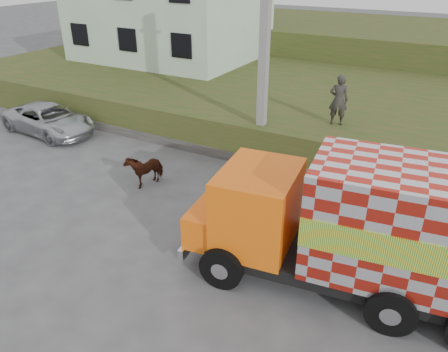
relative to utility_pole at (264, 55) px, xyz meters
The scene contains 10 objects.
ground 6.23m from the utility_pole, 77.74° to the right, with size 120.00×120.00×0.00m, color #474749.
embankment 6.42m from the utility_pole, 79.51° to the left, with size 40.00×12.00×1.50m, color #2B4617.
embankment_far 17.62m from the utility_pole, 86.71° to the left, with size 40.00×12.00×3.00m, color #2B4617.
retaining_strip 4.02m from the utility_pole, 158.20° to the right, with size 16.00×0.50×0.40m, color #595651.
building 13.07m from the utility_pole, 139.97° to the left, with size 10.00×8.00×6.00m, color beige.
utility_pole is the anchor object (origin of this frame).
cargo_truck 7.85m from the utility_pole, 47.07° to the right, with size 7.68×3.37×3.32m.
cow 5.74m from the utility_pole, 126.57° to the right, with size 0.61×1.35×1.14m, color black.
suv 10.26m from the utility_pole, 168.67° to the right, with size 2.12×4.61×1.28m, color silver.
pedestrian 3.25m from the utility_pole, 29.86° to the left, with size 0.68×0.45×1.87m, color #2A2825.
Camera 1 is at (5.34, -9.56, 7.19)m, focal length 35.00 mm.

